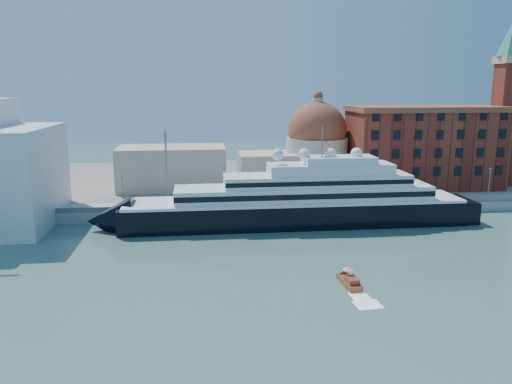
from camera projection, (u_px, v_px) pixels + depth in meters
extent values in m
plane|color=#32574F|center=(271.00, 260.00, 89.68)|extent=(400.00, 400.00, 0.00)
cube|color=gray|center=(251.00, 209.00, 122.46)|extent=(180.00, 10.00, 2.50)
cube|color=slate|center=(237.00, 179.00, 162.35)|extent=(260.00, 72.00, 2.00)
cube|color=slate|center=(253.00, 206.00, 117.70)|extent=(180.00, 0.10, 1.20)
cube|color=black|center=(295.00, 215.00, 112.58)|extent=(77.11, 11.86, 6.43)
cone|color=black|center=(111.00, 221.00, 107.95)|extent=(9.89, 11.86, 11.86)
cube|color=black|center=(456.00, 211.00, 117.01)|extent=(5.93, 10.88, 5.93)
cube|color=white|center=(295.00, 200.00, 111.86)|extent=(75.14, 12.06, 0.59)
cube|color=white|center=(304.00, 192.00, 111.72)|extent=(57.34, 9.89, 2.97)
cube|color=black|center=(308.00, 197.00, 106.91)|extent=(57.34, 0.15, 1.19)
cube|color=white|center=(317.00, 180.00, 111.48)|extent=(41.52, 8.90, 2.57)
cube|color=white|center=(330.00, 169.00, 111.31)|extent=(27.68, 7.91, 2.37)
cube|color=white|center=(339.00, 160.00, 111.13)|extent=(15.82, 6.92, 1.58)
cylinder|color=slate|center=(322.00, 141.00, 109.82)|extent=(0.30, 0.30, 6.92)
sphere|color=white|center=(278.00, 155.00, 109.26)|extent=(2.57, 2.57, 2.57)
sphere|color=white|center=(304.00, 154.00, 109.94)|extent=(2.57, 2.57, 2.57)
sphere|color=white|center=(331.00, 154.00, 110.62)|extent=(2.57, 2.57, 2.57)
sphere|color=white|center=(356.00, 153.00, 111.29)|extent=(2.57, 2.57, 2.57)
cube|color=brown|center=(349.00, 283.00, 78.34)|extent=(2.53, 6.42, 1.05)
cube|color=brown|center=(352.00, 280.00, 77.15)|extent=(1.86, 2.73, 0.84)
cylinder|color=slate|center=(348.00, 274.00, 78.57)|extent=(0.06, 0.06, 1.68)
cone|color=red|center=(349.00, 268.00, 78.38)|extent=(1.89, 1.89, 0.42)
cube|color=maroon|center=(424.00, 149.00, 143.45)|extent=(42.00, 18.00, 22.00)
cube|color=brown|center=(426.00, 109.00, 141.07)|extent=(43.00, 19.00, 1.50)
cube|color=maroon|center=(504.00, 126.00, 144.84)|extent=(6.00, 6.00, 35.00)
cube|color=beige|center=(511.00, 60.00, 141.01)|extent=(7.00, 7.00, 2.00)
cylinder|color=beige|center=(316.00, 162.00, 146.68)|extent=(18.00, 18.00, 14.00)
sphere|color=brown|center=(317.00, 131.00, 144.82)|extent=(17.00, 17.00, 17.00)
cylinder|color=beige|center=(318.00, 103.00, 143.17)|extent=(3.00, 3.00, 3.00)
cube|color=beige|center=(270.00, 170.00, 143.56)|extent=(18.00, 14.00, 10.00)
cube|color=beige|center=(172.00, 168.00, 142.10)|extent=(30.00, 16.00, 12.00)
cylinder|color=slate|center=(123.00, 193.00, 115.03)|extent=(0.24, 0.24, 8.00)
cube|color=slate|center=(122.00, 176.00, 114.18)|extent=(0.80, 0.30, 0.25)
cylinder|color=slate|center=(252.00, 190.00, 118.45)|extent=(0.24, 0.24, 8.00)
cube|color=slate|center=(252.00, 173.00, 117.61)|extent=(0.80, 0.30, 0.25)
cylinder|color=slate|center=(374.00, 187.00, 121.88)|extent=(0.24, 0.24, 8.00)
cube|color=slate|center=(375.00, 171.00, 121.03)|extent=(0.80, 0.30, 0.25)
cylinder|color=slate|center=(489.00, 185.00, 125.30)|extent=(0.24, 0.24, 8.00)
cube|color=slate|center=(491.00, 168.00, 124.45)|extent=(0.80, 0.30, 0.25)
cylinder|color=slate|center=(167.00, 170.00, 117.08)|extent=(0.50, 0.50, 18.00)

